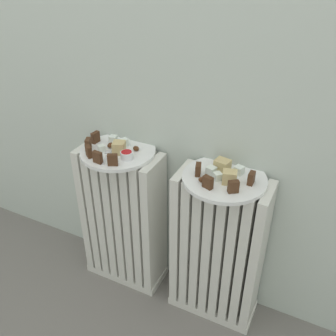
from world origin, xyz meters
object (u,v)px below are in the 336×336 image
Objects in this scene: plate_right at (224,179)px; fork at (107,156)px; plate_left at (118,151)px; jam_bowl_left at (127,155)px; radiator_left at (124,219)px; radiator_right at (217,251)px.

plate_right is 2.82× the size of fork.
plate_left is 0.37m from plate_right.
plate_right is at bearing 7.82° from fork.
jam_bowl_left is at bearing 14.54° from fork.
jam_bowl_left is 0.46× the size of fork.
radiator_left and radiator_right have the same top height.
jam_bowl_left is at bearing -173.61° from radiator_right.
plate_left is at bearing 0.00° from radiator_left.
fork is (-0.38, -0.05, 0.30)m from radiator_right.
radiator_left is 6.29× the size of fork.
radiator_left is 0.29m from plate_left.
radiator_left is 1.00× the size of radiator_right.
jam_bowl_left is (0.06, -0.04, 0.02)m from plate_left.
plate_right is 6.15× the size of jam_bowl_left.
plate_right is at bearing 0.00° from radiator_right.
jam_bowl_left is at bearing -31.99° from radiator_left.
radiator_left is at bearing 80.15° from fork.
plate_right is at bearing 0.00° from plate_left.
jam_bowl_left is 0.07m from fork.
radiator_left is 0.37m from radiator_right.
radiator_right is (0.37, 0.00, 0.00)m from radiator_left.
jam_bowl_left reaches higher than radiator_right.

